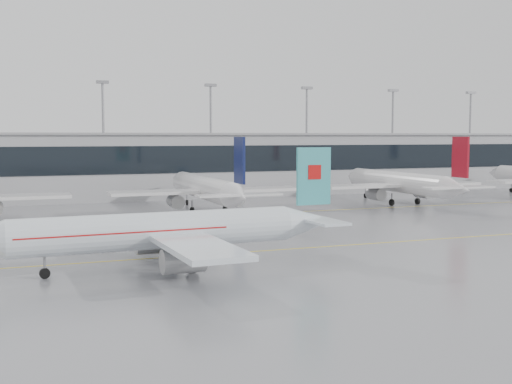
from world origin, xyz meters
name	(u,v)px	position (x,y,z in m)	size (l,w,h in m)	color
ground	(296,249)	(0.00, 0.00, 0.00)	(320.00, 320.00, 0.00)	gray
taxi_line_main	(296,249)	(0.00, 0.00, 0.01)	(120.00, 0.25, 0.01)	yellow
taxi_line_north	(214,215)	(0.00, 30.00, 0.01)	(120.00, 0.25, 0.01)	yellow
terminal	(166,166)	(0.00, 62.00, 6.00)	(180.00, 15.00, 12.00)	#99999C
terminal_glass	(175,160)	(0.00, 54.45, 7.50)	(180.00, 0.20, 5.00)	black
terminal_roof	(165,134)	(0.00, 62.00, 12.20)	(182.00, 16.00, 0.40)	gray
light_masts	(159,128)	(0.00, 68.00, 13.34)	(156.40, 1.00, 22.60)	gray
air_canada_jet	(171,231)	(-14.60, -5.19, 3.37)	(34.74, 27.31, 10.72)	silver
parked_jet_c	(206,189)	(0.00, 33.69, 3.71)	(29.64, 36.96, 11.72)	silver
parked_jet_d	(401,183)	(35.00, 33.69, 3.71)	(29.64, 36.96, 11.72)	silver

